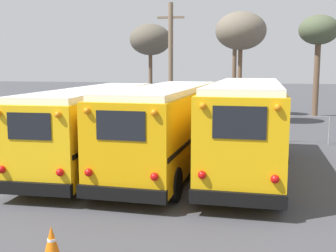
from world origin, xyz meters
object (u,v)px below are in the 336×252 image
Objects in this scene: school_bus_0 at (97,123)px; bare_tree_1 at (150,40)px; bare_tree_0 at (235,32)px; traffic_cone at (52,242)px; bare_tree_2 at (319,32)px; school_bus_1 at (168,124)px; bare_tree_3 at (241,32)px; utility_pole at (171,62)px; school_bus_2 at (246,124)px.

bare_tree_1 is (-2.96, 21.17, 4.49)m from school_bus_0.
bare_tree_0 is 25.95m from traffic_cone.
bare_tree_2 is (10.84, 18.40, 4.75)m from school_bus_0.
school_bus_0 is at bearing 175.59° from school_bus_1.
bare_tree_1 reaches higher than school_bus_0.
traffic_cone is (-2.53, -25.09, -6.11)m from bare_tree_0.
bare_tree_1 is at bearing 134.50° from bare_tree_3.
utility_pole is at bearing 100.52° from school_bus_1.
bare_tree_1 is at bearing 105.40° from school_bus_1.
school_bus_2 is at bearing -85.91° from bare_tree_0.
utility_pole is at bearing -68.36° from bare_tree_1.
bare_tree_2 is at bearing 67.00° from school_bus_1.
school_bus_0 is 2.95m from school_bus_1.
school_bus_0 is 15.94× the size of traffic_cone.
bare_tree_1 is 0.98× the size of bare_tree_2.
traffic_cone is (2.11, -8.14, -1.32)m from school_bus_0.
school_bus_2 reaches higher than school_bus_1.
school_bus_1 is at bearing 179.45° from school_bus_2.
traffic_cone is at bearing -98.34° from bare_tree_3.
bare_tree_3 is 10.93× the size of traffic_cone.
school_bus_1 is at bearing -95.67° from bare_tree_0.
bare_tree_2 is at bearing 75.09° from school_bus_2.
bare_tree_0 is at bearing 97.68° from bare_tree_3.
school_bus_2 is 13.85m from bare_tree_3.
utility_pole reaches higher than bare_tree_1.
school_bus_2 is 1.36× the size of bare_tree_3.
bare_tree_2 is 11.35× the size of traffic_cone.
school_bus_2 is at bearing -2.48° from school_bus_0.
bare_tree_1 is at bearing 99.81° from traffic_cone.
bare_tree_3 is (-0.68, 13.14, 4.32)m from school_bus_2.
bare_tree_3 is 22.02m from traffic_cone.
bare_tree_0 reaches higher than school_bus_1.
utility_pole reaches higher than school_bus_1.
school_bus_0 is 1.07× the size of school_bus_2.
bare_tree_1 is at bearing 168.62° from bare_tree_2.
school_bus_0 is 1.46× the size of bare_tree_3.
traffic_cone is at bearing -95.77° from bare_tree_0.
school_bus_2 is 1.31× the size of bare_tree_2.
bare_tree_2 is 28.59m from traffic_cone.
school_bus_1 is at bearing -113.00° from bare_tree_2.
school_bus_0 reaches higher than traffic_cone.
utility_pole is 5.03m from bare_tree_3.
bare_tree_0 is at bearing -29.05° from bare_tree_1.
utility_pole reaches higher than bare_tree_3.
bare_tree_0 is (3.99, 4.87, 2.32)m from utility_pole.
utility_pole is 1.08× the size of bare_tree_3.
bare_tree_3 is (8.15, -8.29, -0.02)m from bare_tree_1.
bare_tree_0 is at bearing 84.33° from school_bus_1.
utility_pole is 6.71m from bare_tree_0.
bare_tree_2 is (7.90, 18.62, 4.69)m from school_bus_1.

